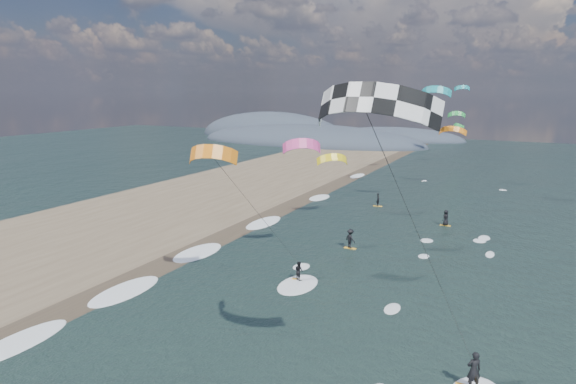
% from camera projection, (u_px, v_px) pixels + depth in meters
% --- Properties ---
extents(ground, '(260.00, 260.00, 0.00)m').
position_uv_depth(ground, '(197.00, 376.00, 23.97)').
color(ground, black).
rests_on(ground, ground).
extents(sand_strip, '(26.00, 240.00, 0.00)m').
position_uv_depth(sand_strip, '(51.00, 248.00, 43.35)').
color(sand_strip, brown).
rests_on(sand_strip, ground).
extents(wet_sand_strip, '(3.00, 240.00, 0.00)m').
position_uv_depth(wet_sand_strip, '(153.00, 270.00, 38.02)').
color(wet_sand_strip, '#382D23').
rests_on(wet_sand_strip, ground).
extents(coastal_hills, '(80.00, 41.00, 15.00)m').
position_uv_depth(coastal_hills, '(304.00, 139.00, 137.88)').
color(coastal_hills, '#3D4756').
rests_on(coastal_hills, ground).
extents(kitesurfer_near_a, '(8.03, 8.58, 14.75)m').
position_uv_depth(kitesurfer_near_a, '(386.00, 163.00, 17.54)').
color(kitesurfer_near_a, gold).
rests_on(kitesurfer_near_a, ground).
extents(kitesurfer_near_b, '(6.80, 8.48, 11.44)m').
position_uv_depth(kitesurfer_near_b, '(243.00, 201.00, 31.97)').
color(kitesurfer_near_b, gold).
rests_on(kitesurfer_near_b, ground).
extents(far_kitesurfers, '(9.91, 17.58, 1.80)m').
position_uv_depth(far_kitesurfers, '(386.00, 225.00, 47.60)').
color(far_kitesurfers, gold).
rests_on(far_kitesurfers, ground).
extents(bg_kite_field, '(12.44, 76.39, 8.85)m').
position_uv_depth(bg_kite_field, '(424.00, 112.00, 70.46)').
color(bg_kite_field, teal).
rests_on(bg_kite_field, ground).
extents(shoreline_surf, '(2.40, 79.40, 0.11)m').
position_uv_depth(shoreline_surf, '(202.00, 254.00, 41.62)').
color(shoreline_surf, white).
rests_on(shoreline_surf, ground).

